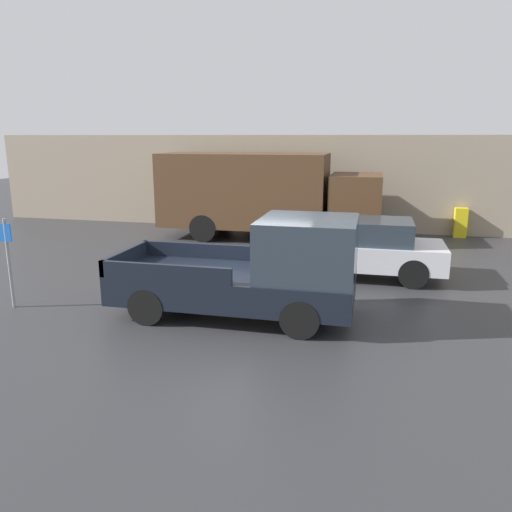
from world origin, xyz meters
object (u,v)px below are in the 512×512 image
Objects in this scene: newspaper_box at (460,223)px; car at (361,247)px; pickup_truck at (259,272)px; parking_sign at (8,258)px; delivery_truck at (263,192)px.

car is at bearing -118.61° from newspaper_box.
car is 3.95× the size of newspaper_box.
pickup_truck reaches higher than parking_sign.
pickup_truck reaches higher than newspaper_box.
delivery_truck is at bearing 102.05° from pickup_truck.
delivery_truck is (-1.76, 8.23, 0.72)m from pickup_truck.
pickup_truck is at bearing -118.48° from newspaper_box.
car is 5.95m from delivery_truck.
delivery_truck is at bearing 129.47° from car.
car is at bearing 30.25° from parking_sign.
pickup_truck is 0.63× the size of delivery_truck.
delivery_truck reaches higher than newspaper_box.
pickup_truck is 11.49m from newspaper_box.
car is 7.30m from newspaper_box.
pickup_truck is 4.19m from car.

